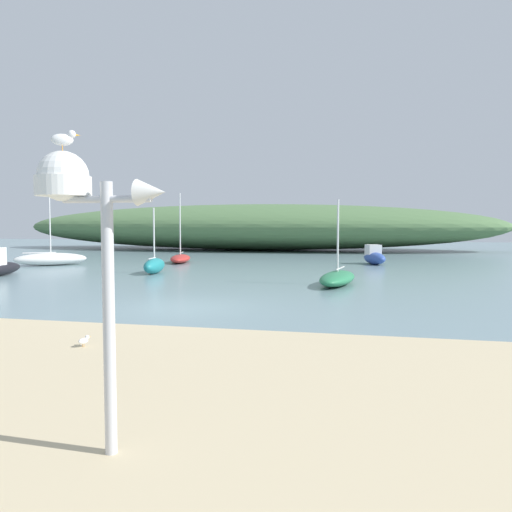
# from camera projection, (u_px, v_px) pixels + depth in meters

# --- Properties ---
(ground_plane) EXTENTS (120.00, 120.00, 0.00)m
(ground_plane) POSITION_uv_depth(u_px,v_px,m) (183.00, 308.00, 14.80)
(ground_plane) COLOR gray
(distant_hill) EXTENTS (47.66, 13.04, 4.43)m
(distant_hill) POSITION_uv_depth(u_px,v_px,m) (251.00, 227.00, 48.63)
(distant_hill) COLOR #517547
(distant_hill) RESTS_ON ground
(mast_structure) EXTENTS (1.35, 0.54, 3.02)m
(mast_structure) POSITION_uv_depth(u_px,v_px,m) (78.00, 203.00, 4.88)
(mast_structure) COLOR silver
(mast_structure) RESTS_ON beach_sand
(seagull_on_radar) EXTENTS (0.27, 0.20, 0.21)m
(seagull_on_radar) POSITION_uv_depth(u_px,v_px,m) (64.00, 139.00, 4.88)
(seagull_on_radar) COLOR orange
(seagull_on_radar) RESTS_ON mast_structure
(sailboat_mid_channel) EXTENTS (1.77, 3.99, 3.50)m
(sailboat_mid_channel) POSITION_uv_depth(u_px,v_px,m) (337.00, 278.00, 20.27)
(sailboat_mid_channel) COLOR #287A4C
(sailboat_mid_channel) RESTS_ON ground
(motorboat_west_reach) EXTENTS (1.80, 2.79, 1.21)m
(motorboat_west_reach) POSITION_uv_depth(u_px,v_px,m) (374.00, 257.00, 30.74)
(motorboat_west_reach) COLOR #2D4C9E
(motorboat_west_reach) RESTS_ON ground
(sailboat_near_shore) EXTENTS (2.00, 3.84, 4.49)m
(sailboat_near_shore) POSITION_uv_depth(u_px,v_px,m) (180.00, 258.00, 32.05)
(sailboat_near_shore) COLOR #B72D28
(sailboat_near_shore) RESTS_ON ground
(sailboat_far_right) EXTENTS (4.08, 3.66, 5.22)m
(sailboat_far_right) POSITION_uv_depth(u_px,v_px,m) (51.00, 259.00, 29.92)
(sailboat_far_right) COLOR white
(sailboat_far_right) RESTS_ON ground
(sailboat_east_reach) EXTENTS (1.10, 2.65, 3.32)m
(sailboat_east_reach) POSITION_uv_depth(u_px,v_px,m) (154.00, 265.00, 25.07)
(sailboat_east_reach) COLOR teal
(sailboat_east_reach) RESTS_ON ground
(seagull_upper_strand) EXTENTS (0.16, 0.28, 0.21)m
(seagull_upper_strand) POSITION_uv_depth(u_px,v_px,m) (84.00, 340.00, 9.28)
(seagull_upper_strand) COLOR orange
(seagull_upper_strand) RESTS_ON beach_sand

